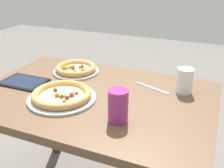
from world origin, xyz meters
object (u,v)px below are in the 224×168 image
object	(u,v)px
drink_cup_colored	(118,106)
tablet	(24,82)
water_cup_clear	(185,80)
pizza_near	(62,96)
fork	(154,89)
pizza_far	(76,69)

from	to	relation	value
drink_cup_colored	tablet	size ratio (longest dim) A/B	0.58
water_cup_clear	tablet	xyz separation A→B (m)	(-0.82, -0.22, -0.06)
pizza_near	fork	distance (m)	0.47
water_cup_clear	tablet	bearing A→B (deg)	-165.23
pizza_far	tablet	size ratio (longest dim) A/B	1.13
pizza_far	drink_cup_colored	xyz separation A→B (m)	(0.43, -0.40, 0.05)
fork	water_cup_clear	bearing A→B (deg)	7.72
drink_cup_colored	tablet	distance (m)	0.64
water_cup_clear	tablet	world-z (taller)	water_cup_clear
pizza_near	drink_cup_colored	xyz separation A→B (m)	(0.32, -0.07, 0.05)
water_cup_clear	fork	distance (m)	0.16
pizza_far	water_cup_clear	world-z (taller)	water_cup_clear
water_cup_clear	fork	xyz separation A→B (m)	(-0.15, -0.02, -0.06)
pizza_near	pizza_far	xyz separation A→B (m)	(-0.11, 0.33, 0.00)
pizza_near	water_cup_clear	bearing A→B (deg)	30.14
tablet	drink_cup_colored	bearing A→B (deg)	-14.26
pizza_near	tablet	xyz separation A→B (m)	(-0.30, 0.09, -0.02)
drink_cup_colored	pizza_near	bearing A→B (deg)	167.52
pizza_near	tablet	bearing A→B (deg)	163.91
fork	tablet	xyz separation A→B (m)	(-0.68, -0.20, 0.00)
pizza_far	water_cup_clear	xyz separation A→B (m)	(0.64, -0.02, 0.04)
water_cup_clear	tablet	distance (m)	0.86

